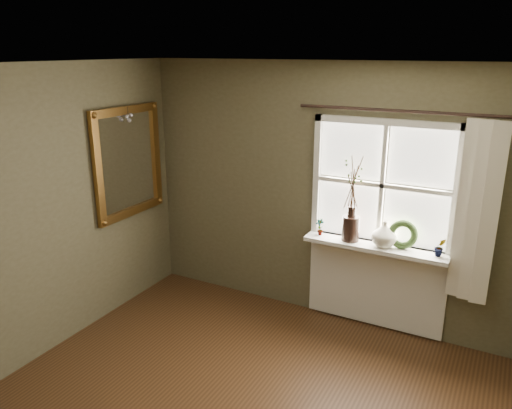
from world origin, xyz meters
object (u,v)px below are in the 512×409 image
(cream_vase, at_px, (384,234))
(dark_jug, at_px, (351,228))
(gilt_mirror, at_px, (128,162))
(wreath, at_px, (402,237))

(cream_vase, bearing_deg, dark_jug, 180.00)
(dark_jug, height_order, gilt_mirror, gilt_mirror)
(wreath, bearing_deg, cream_vase, -177.48)
(cream_vase, bearing_deg, wreath, 13.97)
(dark_jug, bearing_deg, gilt_mirror, -166.86)
(dark_jug, xyz_separation_m, gilt_mirror, (-2.27, -0.53, 0.53))
(dark_jug, xyz_separation_m, cream_vase, (0.33, 0.00, 0.00))
(cream_vase, relative_size, gilt_mirror, 0.21)
(gilt_mirror, bearing_deg, dark_jug, 13.14)
(cream_vase, bearing_deg, gilt_mirror, -168.46)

